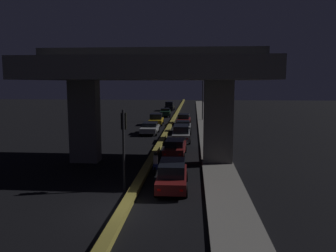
{
  "coord_description": "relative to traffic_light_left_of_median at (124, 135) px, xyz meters",
  "views": [
    {
      "loc": [
        3.28,
        -14.85,
        6.18
      ],
      "look_at": [
        0.25,
        23.89,
        0.97
      ],
      "focal_mm": 35.0,
      "sensor_mm": 36.0,
      "label": 1
    }
  ],
  "objects": [
    {
      "name": "median_divider",
      "position": [
        0.67,
        31.71,
        -3.03
      ],
      "size": [
        0.54,
        126.0,
        0.31
      ],
      "primitive_type": "cube",
      "color": "olive",
      "rests_on": "ground_plane"
    },
    {
      "name": "car_silver_third",
      "position": [
        2.68,
        15.71,
        -2.3
      ],
      "size": [
        2.01,
        4.71,
        1.72
      ],
      "rotation": [
        0.0,
        0.0,
        1.6
      ],
      "color": "gray",
      "rests_on": "ground_plane"
    },
    {
      "name": "sidewalk_right",
      "position": [
        5.79,
        24.71,
        -3.1
      ],
      "size": [
        2.33,
        126.0,
        0.17
      ],
      "primitive_type": "cube",
      "color": "slate",
      "rests_on": "ground_plane"
    },
    {
      "name": "car_dark_red_second",
      "position": [
        2.42,
        8.78,
        -2.43
      ],
      "size": [
        1.91,
        4.72,
        1.46
      ],
      "rotation": [
        0.0,
        0.0,
        1.55
      ],
      "color": "#591414",
      "rests_on": "ground_plane"
    },
    {
      "name": "car_silver_fourth",
      "position": [
        2.72,
        21.53,
        -2.43
      ],
      "size": [
        1.96,
        4.16,
        1.51
      ],
      "rotation": [
        0.0,
        0.0,
        1.57
      ],
      "color": "gray",
      "rests_on": "ground_plane"
    },
    {
      "name": "ground_plane",
      "position": [
        0.67,
        -3.29,
        -3.19
      ],
      "size": [
        200.0,
        200.0,
        0.0
      ],
      "primitive_type": "plane",
      "color": "black"
    },
    {
      "name": "traffic_light_left_of_median",
      "position": [
        0.0,
        0.0,
        0.0
      ],
      "size": [
        0.3,
        0.49,
        4.66
      ],
      "color": "black",
      "rests_on": "ground_plane"
    },
    {
      "name": "pedestrian_on_sidewalk",
      "position": [
        5.51,
        6.67,
        -2.09
      ],
      "size": [
        0.34,
        0.34,
        1.83
      ],
      "color": "black",
      "rests_on": "sidewalk_right"
    },
    {
      "name": "car_dark_green_third_oncoming",
      "position": [
        -1.13,
        40.47,
        -2.4
      ],
      "size": [
        2.08,
        4.32,
        1.53
      ],
      "rotation": [
        0.0,
        0.0,
        -1.52
      ],
      "color": "black",
      "rests_on": "ground_plane"
    },
    {
      "name": "street_lamp",
      "position": [
        5.02,
        34.73,
        1.87
      ],
      "size": [
        2.75,
        0.32,
        8.54
      ],
      "color": "#2D2D30",
      "rests_on": "ground_plane"
    },
    {
      "name": "car_dark_red_fifth",
      "position": [
        2.53,
        29.48,
        -2.36
      ],
      "size": [
        2.09,
        4.09,
        1.59
      ],
      "rotation": [
        0.0,
        0.0,
        1.53
      ],
      "color": "#591414",
      "rests_on": "ground_plane"
    },
    {
      "name": "car_dark_red_lead",
      "position": [
        2.75,
        0.31,
        -2.35
      ],
      "size": [
        1.88,
        4.49,
        1.61
      ],
      "rotation": [
        0.0,
        0.0,
        1.59
      ],
      "color": "#591414",
      "rests_on": "ground_plane"
    },
    {
      "name": "car_black_fourth_oncoming",
      "position": [
        -1.25,
        53.09,
        -2.13
      ],
      "size": [
        2.09,
        4.53,
        2.01
      ],
      "rotation": [
        0.0,
        0.0,
        -1.6
      ],
      "color": "black",
      "rests_on": "ground_plane"
    },
    {
      "name": "motorcycle_blue_filtering_near",
      "position": [
        1.4,
        3.55,
        -2.56
      ],
      "size": [
        0.33,
        1.87,
        1.47
      ],
      "rotation": [
        0.0,
        0.0,
        1.6
      ],
      "color": "black",
      "rests_on": "ground_plane"
    },
    {
      "name": "car_taxi_yellow_second_oncoming",
      "position": [
        -1.46,
        28.93,
        -2.32
      ],
      "size": [
        2.1,
        4.31,
        1.66
      ],
      "rotation": [
        0.0,
        0.0,
        -1.55
      ],
      "color": "gold",
      "rests_on": "ground_plane"
    },
    {
      "name": "car_silver_lead_oncoming",
      "position": [
        -1.25,
        20.53,
        -2.45
      ],
      "size": [
        2.07,
        4.48,
        1.37
      ],
      "rotation": [
        0.0,
        0.0,
        -1.56
      ],
      "color": "gray",
      "rests_on": "ground_plane"
    },
    {
      "name": "elevated_overpass",
      "position": [
        0.67,
        6.46,
        3.45
      ],
      "size": [
        17.33,
        9.46,
        8.75
      ],
      "color": "#5B5956",
      "rests_on": "ground_plane"
    }
  ]
}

